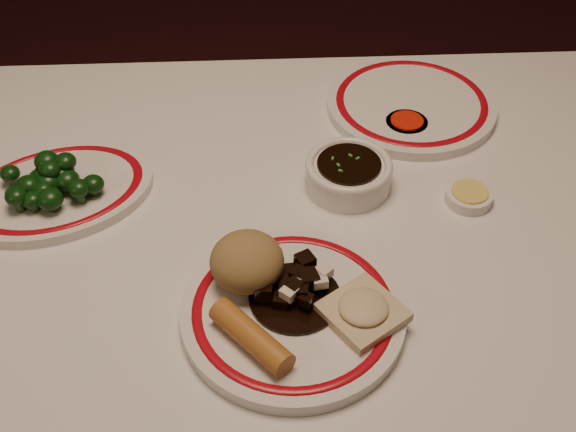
# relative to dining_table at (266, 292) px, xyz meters

# --- Properties ---
(dining_table) EXTENTS (1.20, 0.90, 0.75)m
(dining_table) POSITION_rel_dining_table_xyz_m (0.00, 0.00, 0.00)
(dining_table) COLOR white
(dining_table) RESTS_ON ground
(main_plate) EXTENTS (0.27, 0.27, 0.02)m
(main_plate) POSITION_rel_dining_table_xyz_m (0.03, -0.12, 0.10)
(main_plate) COLOR silver
(main_plate) RESTS_ON dining_table
(rice_mound) EXTENTS (0.09, 0.09, 0.06)m
(rice_mound) POSITION_rel_dining_table_xyz_m (-0.02, -0.07, 0.14)
(rice_mound) COLOR #987A47
(rice_mound) RESTS_ON main_plate
(spring_roll) EXTENTS (0.09, 0.10, 0.03)m
(spring_roll) POSITION_rel_dining_table_xyz_m (-0.02, -0.17, 0.12)
(spring_roll) COLOR #B3732C
(spring_roll) RESTS_ON main_plate
(fried_wonton) EXTENTS (0.11, 0.11, 0.02)m
(fried_wonton) POSITION_rel_dining_table_xyz_m (0.11, -0.13, 0.12)
(fried_wonton) COLOR #CCBB90
(fried_wonton) RESTS_ON main_plate
(stirfry_heap) EXTENTS (0.11, 0.11, 0.03)m
(stirfry_heap) POSITION_rel_dining_table_xyz_m (0.03, -0.10, 0.12)
(stirfry_heap) COLOR black
(stirfry_heap) RESTS_ON main_plate
(broccoli_plate) EXTENTS (0.32, 0.30, 0.02)m
(broccoli_plate) POSITION_rel_dining_table_xyz_m (-0.28, 0.11, 0.10)
(broccoli_plate) COLOR silver
(broccoli_plate) RESTS_ON dining_table
(broccoli_pile) EXTENTS (0.14, 0.09, 0.05)m
(broccoli_pile) POSITION_rel_dining_table_xyz_m (-0.28, 0.10, 0.13)
(broccoli_pile) COLOR #23471C
(broccoli_pile) RESTS_ON broccoli_plate
(soy_bowl) EXTENTS (0.12, 0.12, 0.04)m
(soy_bowl) POSITION_rel_dining_table_xyz_m (0.12, 0.11, 0.11)
(soy_bowl) COLOR silver
(soy_bowl) RESTS_ON dining_table
(sweet_sour_dish) EXTENTS (0.06, 0.06, 0.02)m
(sweet_sour_dish) POSITION_rel_dining_table_xyz_m (0.22, 0.24, 0.10)
(sweet_sour_dish) COLOR silver
(sweet_sour_dish) RESTS_ON dining_table
(mustard_dish) EXTENTS (0.06, 0.06, 0.02)m
(mustard_dish) POSITION_rel_dining_table_xyz_m (0.28, 0.07, 0.10)
(mustard_dish) COLOR silver
(mustard_dish) RESTS_ON dining_table
(far_plate) EXTENTS (0.35, 0.35, 0.02)m
(far_plate) POSITION_rel_dining_table_xyz_m (0.24, 0.29, 0.10)
(far_plate) COLOR silver
(far_plate) RESTS_ON dining_table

